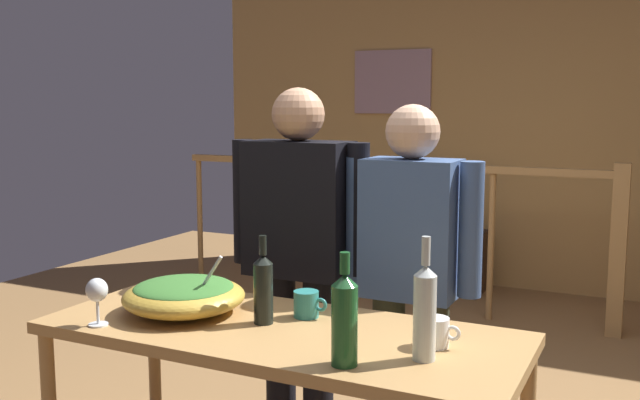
# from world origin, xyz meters

# --- Properties ---
(back_wall) EXTENTS (5.74, 0.10, 2.82)m
(back_wall) POSITION_xyz_m (0.00, 3.17, 1.41)
(back_wall) COLOR tan
(back_wall) RESTS_ON ground_plane
(framed_picture) EXTENTS (0.69, 0.03, 0.54)m
(framed_picture) POSITION_xyz_m (-1.26, 3.11, 1.68)
(framed_picture) COLOR #AE8A97
(stair_railing) EXTENTS (3.34, 0.10, 1.13)m
(stair_railing) POSITION_xyz_m (-0.43, 2.17, 0.72)
(stair_railing) COLOR #B2844C
(stair_railing) RESTS_ON ground_plane
(tv_console) EXTENTS (0.90, 0.40, 0.49)m
(tv_console) POSITION_xyz_m (-0.82, 2.82, 0.24)
(tv_console) COLOR #38281E
(tv_console) RESTS_ON ground_plane
(flat_screen_tv) EXTENTS (0.50, 0.12, 0.40)m
(flat_screen_tv) POSITION_xyz_m (-0.82, 2.79, 0.72)
(flat_screen_tv) COLOR black
(flat_screen_tv) RESTS_ON tv_console
(serving_table) EXTENTS (1.60, 0.64, 0.77)m
(serving_table) POSITION_xyz_m (-0.24, -0.71, 0.70)
(serving_table) COLOR #B2844C
(serving_table) RESTS_ON ground_plane
(salad_bowl) EXTENTS (0.43, 0.43, 0.22)m
(salad_bowl) POSITION_xyz_m (-0.63, -0.71, 0.84)
(salad_bowl) COLOR gold
(salad_bowl) RESTS_ON serving_table
(wine_glass) EXTENTS (0.07, 0.07, 0.16)m
(wine_glass) POSITION_xyz_m (-0.80, -0.95, 0.89)
(wine_glass) COLOR silver
(wine_glass) RESTS_ON serving_table
(wine_bottle_green) EXTENTS (0.08, 0.08, 0.33)m
(wine_bottle_green) POSITION_xyz_m (0.09, -0.92, 0.91)
(wine_bottle_green) COLOR #1E5628
(wine_bottle_green) RESTS_ON serving_table
(wine_bottle_clear) EXTENTS (0.07, 0.07, 0.36)m
(wine_bottle_clear) POSITION_xyz_m (0.28, -0.78, 0.92)
(wine_bottle_clear) COLOR silver
(wine_bottle_clear) RESTS_ON serving_table
(wine_bottle_dark) EXTENTS (0.07, 0.07, 0.30)m
(wine_bottle_dark) POSITION_xyz_m (-0.31, -0.69, 0.90)
(wine_bottle_dark) COLOR black
(wine_bottle_dark) RESTS_ON serving_table
(mug_white) EXTENTS (0.12, 0.09, 0.09)m
(mug_white) POSITION_xyz_m (0.27, -0.66, 0.82)
(mug_white) COLOR white
(mug_white) RESTS_ON serving_table
(mug_teal) EXTENTS (0.12, 0.09, 0.09)m
(mug_teal) POSITION_xyz_m (-0.22, -0.57, 0.82)
(mug_teal) COLOR teal
(mug_teal) RESTS_ON serving_table
(person_standing_left) EXTENTS (0.63, 0.22, 1.57)m
(person_standing_left) POSITION_xyz_m (-0.49, -0.10, 0.93)
(person_standing_left) COLOR black
(person_standing_left) RESTS_ON ground_plane
(person_standing_right) EXTENTS (0.55, 0.22, 1.50)m
(person_standing_right) POSITION_xyz_m (0.00, -0.10, 0.87)
(person_standing_right) COLOR #2D3323
(person_standing_right) RESTS_ON ground_plane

